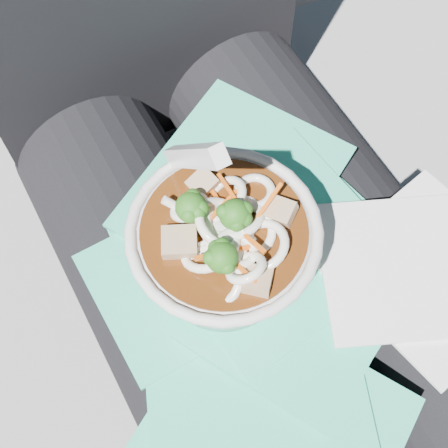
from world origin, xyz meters
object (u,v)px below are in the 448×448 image
person_body (220,196)px  udon_bowl (224,247)px  stone_ledge (203,271)px  lap (264,280)px  plastic_bag (262,288)px

person_body → udon_bowl: bearing=-116.9°
stone_ledge → udon_bowl: udon_bowl is taller
lap → person_body: person_body is taller
lap → udon_bowl: (-0.05, -0.01, 0.15)m
stone_ledge → lap: lap is taller
person_body → plastic_bag: 0.14m
person_body → plastic_bag: bearing=-102.4°
stone_ledge → lap: 0.33m
stone_ledge → lap: (0.00, -0.15, 0.30)m
stone_ledge → person_body: bearing=-90.0°
plastic_bag → udon_bowl: 0.07m
lap → udon_bowl: size_ratio=2.50×
udon_bowl → person_body: bearing=63.1°
stone_ledge → udon_bowl: size_ratio=5.21×
plastic_bag → udon_bowl: (-0.02, 0.02, 0.06)m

